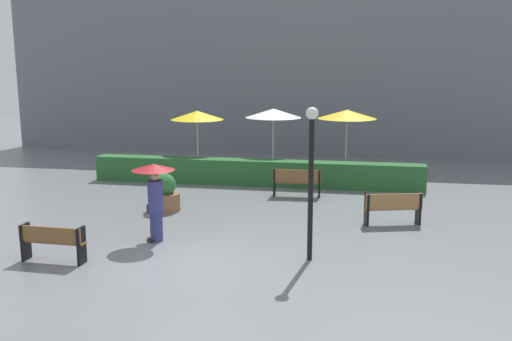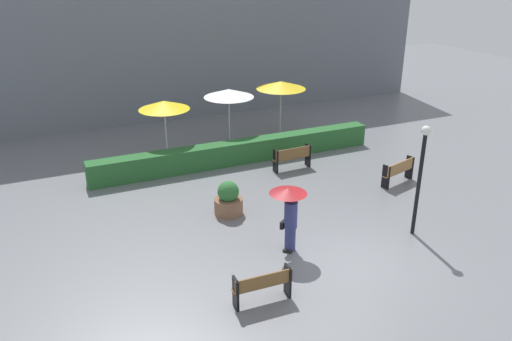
# 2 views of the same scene
# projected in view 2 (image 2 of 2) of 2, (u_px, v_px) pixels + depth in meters

# --- Properties ---
(ground_plane) EXTENTS (60.00, 60.00, 0.00)m
(ground_plane) POSITION_uv_depth(u_px,v_px,m) (355.00, 263.00, 14.37)
(ground_plane) COLOR slate
(bench_far_right) EXTENTS (1.62, 0.73, 0.90)m
(bench_far_right) POSITION_uv_depth(u_px,v_px,m) (399.00, 170.00, 19.23)
(bench_far_right) COLOR #9E7242
(bench_far_right) RESTS_ON ground
(bench_near_left) EXTENTS (1.53, 0.38, 0.86)m
(bench_near_left) POSITION_uv_depth(u_px,v_px,m) (263.00, 285.00, 12.55)
(bench_near_left) COLOR brown
(bench_near_left) RESTS_ON ground
(bench_back_row) EXTENTS (1.64, 0.43, 0.94)m
(bench_back_row) POSITION_uv_depth(u_px,v_px,m) (293.00, 156.00, 20.52)
(bench_back_row) COLOR brown
(bench_back_row) RESTS_ON ground
(pedestrian_with_umbrella) EXTENTS (1.08, 1.08, 1.98)m
(pedestrian_with_umbrella) POSITION_uv_depth(u_px,v_px,m) (289.00, 209.00, 14.53)
(pedestrian_with_umbrella) COLOR navy
(pedestrian_with_umbrella) RESTS_ON ground
(planter_pot) EXTENTS (0.96, 0.96, 1.17)m
(planter_pot) POSITION_uv_depth(u_px,v_px,m) (228.00, 200.00, 16.96)
(planter_pot) COLOR brown
(planter_pot) RESTS_ON ground
(lamp_post) EXTENTS (0.28, 0.28, 3.51)m
(lamp_post) POSITION_uv_depth(u_px,v_px,m) (421.00, 169.00, 15.08)
(lamp_post) COLOR black
(lamp_post) RESTS_ON ground
(patio_umbrella_yellow) EXTENTS (2.10, 2.10, 2.57)m
(patio_umbrella_yellow) POSITION_uv_depth(u_px,v_px,m) (164.00, 105.00, 20.79)
(patio_umbrella_yellow) COLOR silver
(patio_umbrella_yellow) RESTS_ON ground
(patio_umbrella_white) EXTENTS (2.20, 2.20, 2.66)m
(patio_umbrella_white) POSITION_uv_depth(u_px,v_px,m) (229.00, 93.00, 22.22)
(patio_umbrella_white) COLOR silver
(patio_umbrella_white) RESTS_ON ground
(patio_umbrella_yellow_far) EXTENTS (2.33, 2.33, 2.61)m
(patio_umbrella_yellow_far) POSITION_uv_depth(u_px,v_px,m) (281.00, 85.00, 23.83)
(patio_umbrella_yellow_far) COLOR silver
(patio_umbrella_yellow_far) RESTS_ON ground
(hedge_strip) EXTENTS (12.20, 0.70, 0.93)m
(hedge_strip) POSITION_uv_depth(u_px,v_px,m) (238.00, 152.00, 21.22)
(hedge_strip) COLOR #28602D
(hedge_strip) RESTS_ON ground
(building_facade) EXTENTS (28.00, 1.20, 8.11)m
(building_facade) POSITION_uv_depth(u_px,v_px,m) (183.00, 39.00, 26.26)
(building_facade) COLOR slate
(building_facade) RESTS_ON ground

